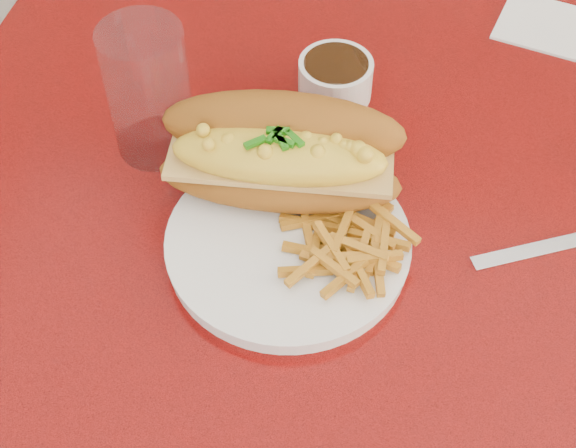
% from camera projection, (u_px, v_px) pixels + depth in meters
% --- Properties ---
extents(diner_table, '(1.23, 0.83, 0.77)m').
position_uv_depth(diner_table, '(442.00, 288.00, 0.94)').
color(diner_table, red).
rests_on(diner_table, ground).
extents(booth_bench_far, '(1.20, 0.51, 0.90)m').
position_uv_depth(booth_bench_far, '(454.00, 62.00, 1.69)').
color(booth_bench_far, '#9F170A').
rests_on(booth_bench_far, ground).
extents(dinner_plate, '(0.29, 0.29, 0.02)m').
position_uv_depth(dinner_plate, '(288.00, 244.00, 0.77)').
color(dinner_plate, white).
rests_on(dinner_plate, diner_table).
extents(mac_hoagie, '(0.25, 0.14, 0.11)m').
position_uv_depth(mac_hoagie, '(281.00, 153.00, 0.77)').
color(mac_hoagie, '#935617').
rests_on(mac_hoagie, dinner_plate).
extents(fries_pile, '(0.12, 0.11, 0.03)m').
position_uv_depth(fries_pile, '(349.00, 243.00, 0.74)').
color(fries_pile, orange).
rests_on(fries_pile, dinner_plate).
extents(fork, '(0.02, 0.13, 0.00)m').
position_uv_depth(fork, '(349.00, 220.00, 0.78)').
color(fork, '#BDBDC1').
rests_on(fork, dinner_plate).
extents(gravy_ramekin, '(0.09, 0.09, 0.05)m').
position_uv_depth(gravy_ramekin, '(335.00, 78.00, 0.90)').
color(gravy_ramekin, white).
rests_on(gravy_ramekin, diner_table).
extents(sauce_cup_left, '(0.06, 0.06, 0.03)m').
position_uv_depth(sauce_cup_left, '(326.00, 86.00, 0.90)').
color(sauce_cup_left, black).
rests_on(sauce_cup_left, diner_table).
extents(water_tumbler, '(0.11, 0.11, 0.15)m').
position_uv_depth(water_tumbler, '(149.00, 92.00, 0.81)').
color(water_tumbler, silver).
rests_on(water_tumbler, diner_table).
extents(paper_napkin, '(0.13, 0.13, 0.00)m').
position_uv_depth(paper_napkin, '(543.00, 24.00, 0.99)').
color(paper_napkin, white).
rests_on(paper_napkin, diner_table).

